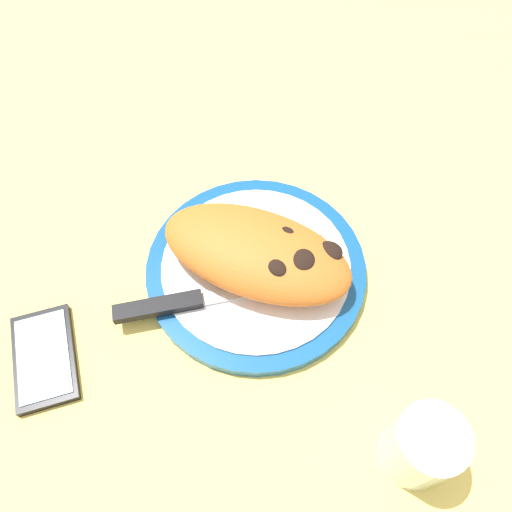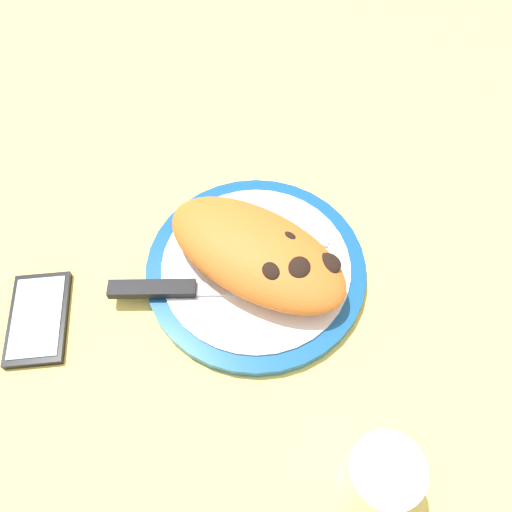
{
  "view_description": "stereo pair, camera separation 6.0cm",
  "coord_description": "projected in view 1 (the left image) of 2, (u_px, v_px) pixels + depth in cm",
  "views": [
    {
      "loc": [
        -5.96,
        30.31,
        55.05
      ],
      "look_at": [
        0.0,
        0.0,
        3.77
      ],
      "focal_mm": 35.42,
      "sensor_mm": 36.0,
      "label": 1
    },
    {
      "loc": [
        -11.69,
        28.6,
        55.05
      ],
      "look_at": [
        0.0,
        0.0,
        3.77
      ],
      "focal_mm": 35.42,
      "sensor_mm": 36.0,
      "label": 2
    }
  ],
  "objects": [
    {
      "name": "ground_plane",
      "position": [
        256.0,
        277.0,
        0.64
      ],
      "size": [
        150.0,
        150.0,
        3.0
      ],
      "primitive_type": "cube",
      "color": "#EACC60"
    },
    {
      "name": "plate",
      "position": [
        256.0,
        268.0,
        0.62
      ],
      "size": [
        27.04,
        27.04,
        1.77
      ],
      "color": "navy",
      "rests_on": "ground_plane"
    },
    {
      "name": "calzone",
      "position": [
        259.0,
        255.0,
        0.59
      ],
      "size": [
        24.94,
        15.79,
        5.6
      ],
      "color": "#C16023",
      "rests_on": "plate"
    },
    {
      "name": "fork",
      "position": [
        246.0,
        221.0,
        0.65
      ],
      "size": [
        16.26,
        2.24,
        0.4
      ],
      "color": "silver",
      "rests_on": "plate"
    },
    {
      "name": "knife",
      "position": [
        184.0,
        302.0,
        0.58
      ],
      "size": [
        22.24,
        10.8,
        1.2
      ],
      "color": "silver",
      "rests_on": "plate"
    },
    {
      "name": "smartphone",
      "position": [
        44.0,
        357.0,
        0.57
      ],
      "size": [
        11.27,
        13.31,
        1.16
      ],
      "color": "black",
      "rests_on": "ground_plane"
    },
    {
      "name": "water_glass",
      "position": [
        420.0,
        448.0,
        0.49
      ],
      "size": [
        6.7,
        6.7,
        8.86
      ],
      "color": "silver",
      "rests_on": "ground_plane"
    }
  ]
}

